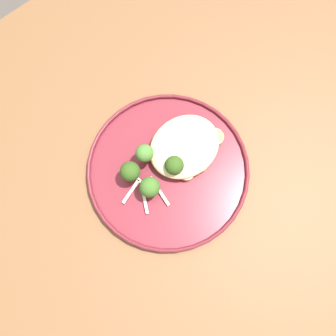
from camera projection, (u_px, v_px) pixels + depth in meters
name	position (u px, v px, depth m)	size (l,w,h in m)	color
ground	(180.00, 217.00, 1.33)	(6.00, 6.00, 0.00)	#47423D
wooden_dining_table	(191.00, 182.00, 0.69)	(1.40, 1.00, 0.74)	brown
dinner_plate	(168.00, 170.00, 0.60)	(0.29, 0.29, 0.02)	maroon
noodle_bed	(184.00, 146.00, 0.59)	(0.13, 0.11, 0.03)	beige
seared_scallop_center_golden	(185.00, 153.00, 0.60)	(0.03, 0.03, 0.02)	#E5C689
seared_scallop_tiny_bay	(187.00, 173.00, 0.59)	(0.03, 0.03, 0.01)	beige
seared_scallop_right_edge	(191.00, 133.00, 0.60)	(0.03, 0.03, 0.02)	#DBB77A
seared_scallop_on_noodles	(201.00, 166.00, 0.59)	(0.02, 0.02, 0.01)	#E5C689
seared_scallop_left_edge	(215.00, 138.00, 0.60)	(0.03, 0.03, 0.02)	#DBB77A
seared_scallop_half_hidden	(179.00, 140.00, 0.60)	(0.04, 0.04, 0.01)	beige
seared_scallop_rear_pale	(170.00, 157.00, 0.60)	(0.03, 0.03, 0.01)	beige
broccoli_floret_center_pile	(150.00, 187.00, 0.56)	(0.04, 0.04, 0.05)	#89A356
broccoli_floret_front_edge	(145.00, 154.00, 0.57)	(0.03, 0.03, 0.05)	#7A994C
broccoli_floret_split_head	(174.00, 166.00, 0.57)	(0.03, 0.03, 0.05)	#89A356
broccoli_floret_left_leaning	(130.00, 172.00, 0.57)	(0.03, 0.03, 0.05)	#7A994C
onion_sliver_short_strip	(160.00, 191.00, 0.59)	(0.06, 0.01, 0.00)	silver
onion_sliver_curled_piece	(145.00, 200.00, 0.58)	(0.05, 0.01, 0.00)	silver
onion_sliver_long_sliver	(131.00, 191.00, 0.59)	(0.05, 0.01, 0.00)	silver
onion_sliver_pale_crescent	(139.00, 180.00, 0.59)	(0.04, 0.01, 0.00)	silver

